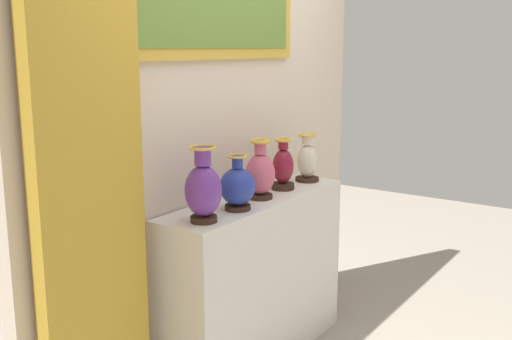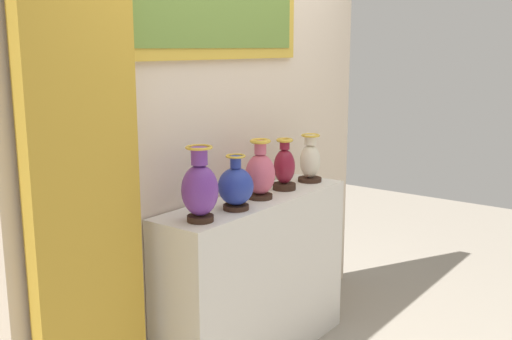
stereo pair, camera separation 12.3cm
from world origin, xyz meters
TOP-DOWN VIEW (x-y plane):
  - display_shelf at (0.00, 0.00)m, footprint 1.37×0.37m
  - back_wall at (-0.01, 0.24)m, footprint 2.84×0.14m
  - curtain_gold at (-1.07, 0.12)m, footprint 0.56×0.08m
  - vase_violet at (-0.53, -0.06)m, footprint 0.18×0.18m
  - vase_cobalt at (-0.26, -0.06)m, footprint 0.19×0.19m
  - vase_rose at (0.01, -0.03)m, footprint 0.17×0.17m
  - vase_burgundy at (0.27, -0.01)m, footprint 0.14×0.14m
  - vase_ivory at (0.55, -0.02)m, footprint 0.15×0.15m

SIDE VIEW (x-z plane):
  - display_shelf at x=0.00m, z-range 0.00..0.98m
  - vase_cobalt at x=-0.26m, z-range 0.96..1.25m
  - vase_ivory at x=0.55m, z-range 0.96..1.26m
  - vase_burgundy at x=0.27m, z-range 0.96..1.27m
  - vase_rose at x=0.01m, z-range 0.96..1.29m
  - vase_violet at x=-0.53m, z-range 0.96..1.33m
  - curtain_gold at x=-1.07m, z-range 0.00..2.43m
  - back_wall at x=-0.01m, z-range 0.04..2.81m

